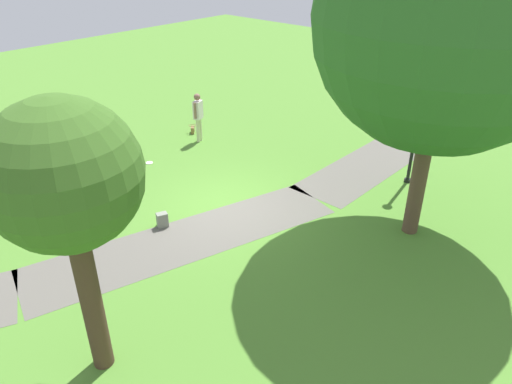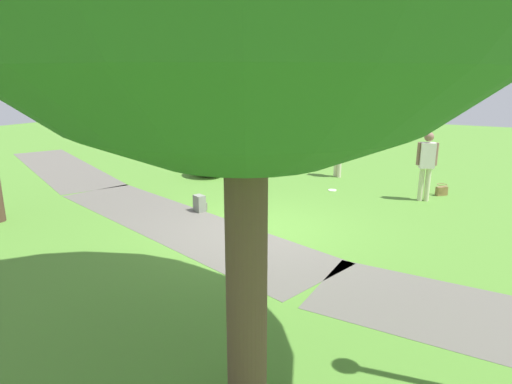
{
  "view_description": "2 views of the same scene",
  "coord_description": "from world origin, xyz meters",
  "px_view_note": "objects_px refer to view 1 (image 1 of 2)",
  "views": [
    {
      "loc": [
        8.18,
        8.46,
        6.92
      ],
      "look_at": [
        -0.05,
        1.1,
        0.81
      ],
      "focal_mm": 33.71,
      "sensor_mm": 36.0,
      "label": 1
    },
    {
      "loc": [
        -4.12,
        7.67,
        3.17
      ],
      "look_at": [
        -0.02,
        0.21,
        0.89
      ],
      "focal_mm": 30.65,
      "sensor_mm": 36.0,
      "label": 2
    }
  ],
  "objects_px": {
    "lawn_boulder": "(27,200)",
    "backpack_by_boulder": "(4,214)",
    "spare_backpack_on_lawn": "(162,220)",
    "large_shade_tree": "(448,20)",
    "woman_with_handbag": "(198,114)",
    "man_near_boulder": "(104,126)",
    "frisbee_on_grass": "(149,163)",
    "lamp_post": "(419,115)",
    "handbag_on_grass": "(193,129)",
    "young_tree_near_path": "(65,179)"
  },
  "relations": [
    {
      "from": "handbag_on_grass",
      "to": "woman_with_handbag",
      "type": "bearing_deg",
      "value": 65.4
    },
    {
      "from": "lamp_post",
      "to": "handbag_on_grass",
      "type": "distance_m",
      "value": 8.42
    },
    {
      "from": "frisbee_on_grass",
      "to": "lawn_boulder",
      "type": "bearing_deg",
      "value": 2.43
    },
    {
      "from": "young_tree_near_path",
      "to": "man_near_boulder",
      "type": "bearing_deg",
      "value": -123.47
    },
    {
      "from": "large_shade_tree",
      "to": "frisbee_on_grass",
      "type": "distance_m",
      "value": 10.05
    },
    {
      "from": "large_shade_tree",
      "to": "lamp_post",
      "type": "height_order",
      "value": "large_shade_tree"
    },
    {
      "from": "young_tree_near_path",
      "to": "man_near_boulder",
      "type": "distance_m",
      "value": 9.91
    },
    {
      "from": "large_shade_tree",
      "to": "frisbee_on_grass",
      "type": "bearing_deg",
      "value": -76.43
    },
    {
      "from": "backpack_by_boulder",
      "to": "spare_backpack_on_lawn",
      "type": "height_order",
      "value": "same"
    },
    {
      "from": "woman_with_handbag",
      "to": "man_near_boulder",
      "type": "relative_size",
      "value": 1.05
    },
    {
      "from": "handbag_on_grass",
      "to": "spare_backpack_on_lawn",
      "type": "distance_m",
      "value": 6.56
    },
    {
      "from": "large_shade_tree",
      "to": "spare_backpack_on_lawn",
      "type": "bearing_deg",
      "value": -49.94
    },
    {
      "from": "spare_backpack_on_lawn",
      "to": "frisbee_on_grass",
      "type": "bearing_deg",
      "value": -122.13
    },
    {
      "from": "lawn_boulder",
      "to": "spare_backpack_on_lawn",
      "type": "distance_m",
      "value": 3.81
    },
    {
      "from": "lawn_boulder",
      "to": "backpack_by_boulder",
      "type": "relative_size",
      "value": 4.56
    },
    {
      "from": "frisbee_on_grass",
      "to": "spare_backpack_on_lawn",
      "type": "bearing_deg",
      "value": 57.87
    },
    {
      "from": "frisbee_on_grass",
      "to": "handbag_on_grass",
      "type": "bearing_deg",
      "value": -161.23
    },
    {
      "from": "lamp_post",
      "to": "handbag_on_grass",
      "type": "xyz_separation_m",
      "value": [
        1.74,
        -7.98,
        -2.02
      ]
    },
    {
      "from": "handbag_on_grass",
      "to": "spare_backpack_on_lawn",
      "type": "xyz_separation_m",
      "value": [
        4.91,
        4.35,
        0.05
      ]
    },
    {
      "from": "man_near_boulder",
      "to": "handbag_on_grass",
      "type": "bearing_deg",
      "value": 165.97
    },
    {
      "from": "man_near_boulder",
      "to": "backpack_by_boulder",
      "type": "height_order",
      "value": "man_near_boulder"
    },
    {
      "from": "lawn_boulder",
      "to": "spare_backpack_on_lawn",
      "type": "bearing_deg",
      "value": 122.06
    },
    {
      "from": "backpack_by_boulder",
      "to": "young_tree_near_path",
      "type": "bearing_deg",
      "value": 81.44
    },
    {
      "from": "lawn_boulder",
      "to": "spare_backpack_on_lawn",
      "type": "xyz_separation_m",
      "value": [
        -2.02,
        3.23,
        -0.22
      ]
    },
    {
      "from": "lawn_boulder",
      "to": "frisbee_on_grass",
      "type": "height_order",
      "value": "lawn_boulder"
    },
    {
      "from": "young_tree_near_path",
      "to": "frisbee_on_grass",
      "type": "xyz_separation_m",
      "value": [
        -5.7,
        -6.19,
        -3.73
      ]
    },
    {
      "from": "woman_with_handbag",
      "to": "man_near_boulder",
      "type": "xyz_separation_m",
      "value": [
        2.86,
        -1.59,
        -0.06
      ]
    },
    {
      "from": "lamp_post",
      "to": "woman_with_handbag",
      "type": "xyz_separation_m",
      "value": [
        2.1,
        -7.2,
        -1.12
      ]
    },
    {
      "from": "lamp_post",
      "to": "frisbee_on_grass",
      "type": "distance_m",
      "value": 8.63
    },
    {
      "from": "lamp_post",
      "to": "spare_backpack_on_lawn",
      "type": "bearing_deg",
      "value": -28.69
    },
    {
      "from": "woman_with_handbag",
      "to": "spare_backpack_on_lawn",
      "type": "height_order",
      "value": "woman_with_handbag"
    },
    {
      "from": "woman_with_handbag",
      "to": "man_near_boulder",
      "type": "bearing_deg",
      "value": -29.07
    },
    {
      "from": "lamp_post",
      "to": "woman_with_handbag",
      "type": "bearing_deg",
      "value": -73.75
    },
    {
      "from": "young_tree_near_path",
      "to": "lamp_post",
      "type": "xyz_separation_m",
      "value": [
        -10.21,
        0.85,
        -1.58
      ]
    },
    {
      "from": "backpack_by_boulder",
      "to": "lamp_post",
      "type": "bearing_deg",
      "value": 142.9
    },
    {
      "from": "man_near_boulder",
      "to": "frisbee_on_grass",
      "type": "bearing_deg",
      "value": 104.41
    },
    {
      "from": "lamp_post",
      "to": "frisbee_on_grass",
      "type": "height_order",
      "value": "lamp_post"
    },
    {
      "from": "man_near_boulder",
      "to": "lamp_post",
      "type": "bearing_deg",
      "value": 119.43
    },
    {
      "from": "young_tree_near_path",
      "to": "backpack_by_boulder",
      "type": "height_order",
      "value": "young_tree_near_path"
    },
    {
      "from": "lawn_boulder",
      "to": "man_near_boulder",
      "type": "bearing_deg",
      "value": -152.61
    },
    {
      "from": "large_shade_tree",
      "to": "spare_backpack_on_lawn",
      "type": "height_order",
      "value": "large_shade_tree"
    },
    {
      "from": "man_near_boulder",
      "to": "handbag_on_grass",
      "type": "height_order",
      "value": "man_near_boulder"
    },
    {
      "from": "lawn_boulder",
      "to": "backpack_by_boulder",
      "type": "distance_m",
      "value": 0.67
    },
    {
      "from": "young_tree_near_path",
      "to": "lawn_boulder",
      "type": "bearing_deg",
      "value": -104.34
    },
    {
      "from": "lamp_post",
      "to": "lawn_boulder",
      "type": "distance_m",
      "value": 11.2
    },
    {
      "from": "lawn_boulder",
      "to": "woman_with_handbag",
      "type": "relative_size",
      "value": 1.02
    },
    {
      "from": "woman_with_handbag",
      "to": "backpack_by_boulder",
      "type": "xyz_separation_m",
      "value": [
        7.18,
        0.18,
        -0.85
      ]
    },
    {
      "from": "lawn_boulder",
      "to": "woman_with_handbag",
      "type": "xyz_separation_m",
      "value": [
        -6.57,
        -0.33,
        0.63
      ]
    },
    {
      "from": "lawn_boulder",
      "to": "young_tree_near_path",
      "type": "bearing_deg",
      "value": 75.66
    },
    {
      "from": "large_shade_tree",
      "to": "woman_with_handbag",
      "type": "height_order",
      "value": "large_shade_tree"
    }
  ]
}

